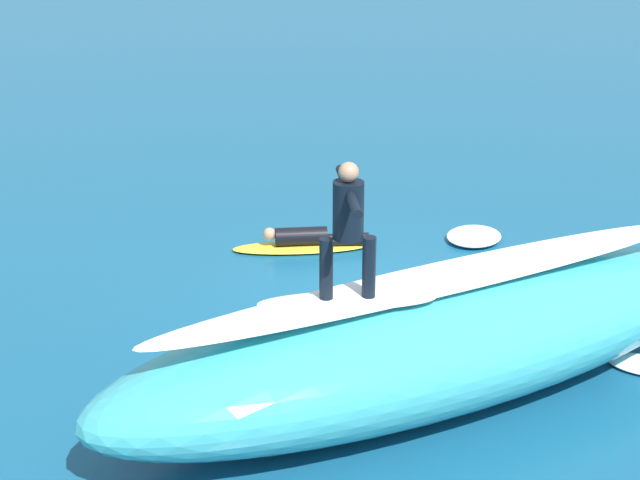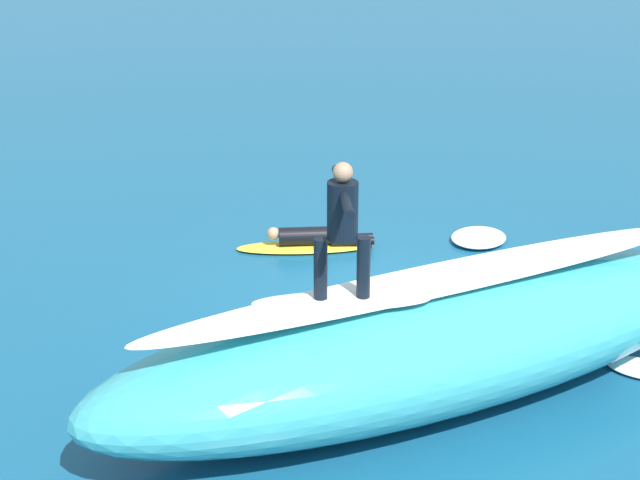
{
  "view_description": "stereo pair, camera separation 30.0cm",
  "coord_description": "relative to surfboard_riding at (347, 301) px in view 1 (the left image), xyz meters",
  "views": [
    {
      "loc": [
        5.72,
        12.05,
        6.29
      ],
      "look_at": [
        0.96,
        0.16,
        1.16
      ],
      "focal_mm": 60.34,
      "sensor_mm": 36.0,
      "label": 1
    },
    {
      "loc": [
        5.44,
        12.15,
        6.29
      ],
      "look_at": [
        0.96,
        0.16,
        1.16
      ],
      "focal_mm": 60.34,
      "sensor_mm": 36.0,
      "label": 2
    }
  ],
  "objects": [
    {
      "name": "foam_patch_near",
      "position": [
        -3.78,
        0.2,
        -1.42
      ],
      "size": [
        0.89,
        0.95,
        0.09
      ],
      "primitive_type": "ellipsoid",
      "rotation": [
        0.0,
        0.0,
        2.2
      ],
      "color": "white",
      "rests_on": "ground_plane"
    },
    {
      "name": "wave_foam_lip",
      "position": [
        -1.14,
        -0.13,
        0.0
      ],
      "size": [
        7.11,
        1.61,
        0.08
      ],
      "primitive_type": "ellipsoid",
      "rotation": [
        0.0,
        0.0,
        0.12
      ],
      "color": "white",
      "rests_on": "wave_crest"
    },
    {
      "name": "foam_patch_mid",
      "position": [
        -3.97,
        -4.18,
        -1.39
      ],
      "size": [
        1.27,
        1.25,
        0.15
      ],
      "primitive_type": "ellipsoid",
      "rotation": [
        0.0,
        0.0,
        0.67
      ],
      "color": "white",
      "rests_on": "ground_plane"
    },
    {
      "name": "wave_crest",
      "position": [
        -1.14,
        -0.13,
        -0.75
      ],
      "size": [
        8.52,
        3.23,
        1.43
      ],
      "primitive_type": "ellipsoid",
      "rotation": [
        0.0,
        0.0,
        0.12
      ],
      "color": "teal",
      "rests_on": "ground_plane"
    },
    {
      "name": "surfboard_paddling",
      "position": [
        -1.32,
        -4.86,
        -1.43
      ],
      "size": [
        2.19,
        1.13,
        0.08
      ],
      "primitive_type": "ellipsoid",
      "rotation": [
        0.0,
        0.0,
        -0.28
      ],
      "color": "yellow",
      "rests_on": "ground_plane"
    },
    {
      "name": "ground_plane",
      "position": [
        -1.62,
        -2.58,
        -1.47
      ],
      "size": [
        120.0,
        120.0,
        0.0
      ],
      "primitive_type": "plane",
      "color": "#145175"
    },
    {
      "name": "surfer_paddling",
      "position": [
        -1.44,
        -4.82,
        -1.26
      ],
      "size": [
        1.62,
        0.68,
        0.3
      ],
      "rotation": [
        0.0,
        0.0,
        -0.28
      ],
      "color": "black",
      "rests_on": "surfboard_paddling"
    },
    {
      "name": "surfer_riding",
      "position": [
        -0.0,
        -0.0,
        0.91
      ],
      "size": [
        0.58,
        1.39,
        1.5
      ],
      "rotation": [
        0.0,
        0.0,
        -0.28
      ],
      "color": "black",
      "rests_on": "surfboard_riding"
    },
    {
      "name": "surfboard_riding",
      "position": [
        0.0,
        0.0,
        0.0
      ],
      "size": [
        1.98,
        1.01,
        0.07
      ],
      "primitive_type": "ellipsoid",
      "rotation": [
        0.0,
        0.0,
        -0.28
      ],
      "color": "silver",
      "rests_on": "wave_crest"
    }
  ]
}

